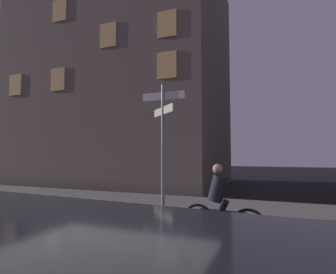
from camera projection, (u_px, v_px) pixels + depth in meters
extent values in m
cube|color=gray|center=(213.00, 209.00, 8.69)|extent=(40.00, 3.47, 0.14)
cylinder|color=gray|center=(163.00, 147.00, 8.21)|extent=(0.12, 0.12, 3.82)
cube|color=white|center=(163.00, 96.00, 8.31)|extent=(1.39, 0.03, 0.24)
cube|color=beige|center=(163.00, 111.00, 8.28)|extent=(1.05, 1.05, 0.24)
torus|color=black|center=(249.00, 226.00, 5.46)|extent=(0.72, 0.14, 0.72)
torus|color=black|center=(199.00, 220.00, 5.98)|extent=(0.72, 0.14, 0.72)
cylinder|color=black|center=(223.00, 211.00, 5.74)|extent=(1.00, 0.16, 0.04)
cylinder|color=#26262D|center=(218.00, 188.00, 5.82)|extent=(0.49, 0.37, 0.61)
sphere|color=tan|center=(218.00, 169.00, 5.84)|extent=(0.22, 0.22, 0.22)
cylinder|color=black|center=(222.00, 212.00, 5.84)|extent=(0.35, 0.16, 0.55)
cylinder|color=black|center=(219.00, 213.00, 5.68)|extent=(0.35, 0.16, 0.55)
cube|color=#6B6056|center=(123.00, 86.00, 17.35)|extent=(12.41, 7.81, 12.39)
cube|color=#F2C672|center=(15.00, 85.00, 15.39)|extent=(0.90, 0.06, 1.20)
cube|color=#F2C672|center=(58.00, 79.00, 14.24)|extent=(0.90, 0.06, 1.20)
cube|color=#F2C672|center=(167.00, 65.00, 11.95)|extent=(0.90, 0.06, 1.20)
cube|color=#F2C672|center=(108.00, 35.00, 13.22)|extent=(0.90, 0.06, 1.20)
cube|color=#F2C672|center=(167.00, 24.00, 12.07)|extent=(0.90, 0.06, 1.20)
cube|color=#F2C672|center=(60.00, 10.00, 14.48)|extent=(0.90, 0.06, 1.20)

